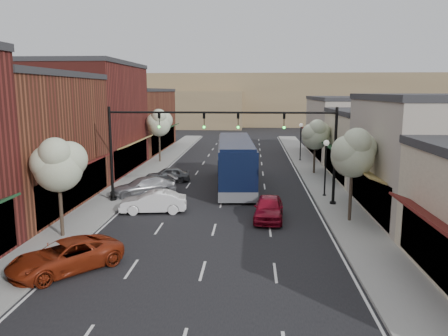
% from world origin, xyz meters
% --- Properties ---
extents(ground, '(160.00, 160.00, 0.00)m').
position_xyz_m(ground, '(0.00, 0.00, 0.00)').
color(ground, black).
rests_on(ground, ground).
extents(sidewalk_left, '(2.80, 73.00, 0.15)m').
position_xyz_m(sidewalk_left, '(-8.40, 18.50, 0.07)').
color(sidewalk_left, gray).
rests_on(sidewalk_left, ground).
extents(sidewalk_right, '(2.80, 73.00, 0.15)m').
position_xyz_m(sidewalk_right, '(8.40, 18.50, 0.07)').
color(sidewalk_right, gray).
rests_on(sidewalk_right, ground).
extents(curb_left, '(0.25, 73.00, 0.17)m').
position_xyz_m(curb_left, '(-7.00, 18.50, 0.07)').
color(curb_left, gray).
rests_on(curb_left, ground).
extents(curb_right, '(0.25, 73.00, 0.17)m').
position_xyz_m(curb_right, '(7.00, 18.50, 0.07)').
color(curb_right, gray).
rests_on(curb_right, ground).
extents(bldg_left_midnear, '(10.14, 14.10, 9.40)m').
position_xyz_m(bldg_left_midnear, '(-14.23, 6.00, 4.66)').
color(bldg_left_midnear, brown).
rests_on(bldg_left_midnear, ground).
extents(bldg_left_midfar, '(10.14, 14.10, 10.90)m').
position_xyz_m(bldg_left_midfar, '(-14.24, 20.00, 5.40)').
color(bldg_left_midfar, maroon).
rests_on(bldg_left_midfar, ground).
extents(bldg_left_far, '(10.14, 18.10, 8.40)m').
position_xyz_m(bldg_left_far, '(-14.22, 36.00, 4.16)').
color(bldg_left_far, brown).
rests_on(bldg_left_far, ground).
extents(bldg_right_midnear, '(9.14, 12.10, 7.90)m').
position_xyz_m(bldg_right_midnear, '(13.72, 6.00, 3.91)').
color(bldg_right_midnear, '#A4998D').
rests_on(bldg_right_midnear, ground).
extents(bldg_right_midfar, '(9.14, 12.10, 6.40)m').
position_xyz_m(bldg_right_midfar, '(13.70, 18.00, 3.17)').
color(bldg_right_midfar, beige).
rests_on(bldg_right_midfar, ground).
extents(bldg_right_far, '(9.14, 16.10, 7.40)m').
position_xyz_m(bldg_right_far, '(13.71, 32.00, 3.66)').
color(bldg_right_far, '#A4998D').
rests_on(bldg_right_far, ground).
extents(hill_far, '(120.00, 30.00, 12.00)m').
position_xyz_m(hill_far, '(0.00, 90.00, 6.00)').
color(hill_far, '#7A6647').
rests_on(hill_far, ground).
extents(hill_near, '(50.00, 20.00, 8.00)m').
position_xyz_m(hill_near, '(-25.00, 78.00, 4.00)').
color(hill_near, '#7A6647').
rests_on(hill_near, ground).
extents(signal_mast_right, '(8.22, 0.46, 7.00)m').
position_xyz_m(signal_mast_right, '(5.62, 8.00, 4.62)').
color(signal_mast_right, black).
rests_on(signal_mast_right, ground).
extents(signal_mast_left, '(8.22, 0.46, 7.00)m').
position_xyz_m(signal_mast_left, '(-5.62, 8.00, 4.62)').
color(signal_mast_left, black).
rests_on(signal_mast_left, ground).
extents(tree_right_near, '(2.85, 2.65, 5.95)m').
position_xyz_m(tree_right_near, '(8.35, 3.94, 4.45)').
color(tree_right_near, '#47382B').
rests_on(tree_right_near, ground).
extents(tree_right_far, '(2.85, 2.65, 5.43)m').
position_xyz_m(tree_right_far, '(8.35, 19.94, 3.99)').
color(tree_right_far, '#47382B').
rests_on(tree_right_far, ground).
extents(tree_left_near, '(2.85, 2.65, 5.69)m').
position_xyz_m(tree_left_near, '(-8.25, -0.06, 4.22)').
color(tree_left_near, '#47382B').
rests_on(tree_left_near, ground).
extents(tree_left_far, '(2.85, 2.65, 6.13)m').
position_xyz_m(tree_left_far, '(-8.25, 25.94, 4.60)').
color(tree_left_far, '#47382B').
rests_on(tree_left_far, ground).
extents(lamp_post_near, '(0.44, 0.44, 4.44)m').
position_xyz_m(lamp_post_near, '(7.80, 10.50, 3.01)').
color(lamp_post_near, black).
rests_on(lamp_post_near, ground).
extents(lamp_post_far, '(0.44, 0.44, 4.44)m').
position_xyz_m(lamp_post_far, '(7.80, 28.00, 3.01)').
color(lamp_post_far, black).
rests_on(lamp_post_far, ground).
extents(coach_bus, '(3.77, 13.36, 4.03)m').
position_xyz_m(coach_bus, '(0.80, 14.05, 2.09)').
color(coach_bus, black).
rests_on(coach_bus, ground).
extents(red_hatchback, '(2.12, 4.59, 1.52)m').
position_xyz_m(red_hatchback, '(3.29, 4.30, 0.76)').
color(red_hatchback, maroon).
rests_on(red_hatchback, ground).
extents(parked_car_a, '(5.14, 5.34, 1.41)m').
position_xyz_m(parked_car_a, '(-6.20, -4.41, 0.71)').
color(parked_car_a, maroon).
rests_on(parked_car_a, ground).
extents(parked_car_b, '(4.61, 2.15, 1.46)m').
position_xyz_m(parked_car_b, '(-4.41, 5.45, 0.73)').
color(parked_car_b, white).
rests_on(parked_car_b, ground).
extents(parked_car_c, '(5.47, 4.28, 1.48)m').
position_xyz_m(parked_car_c, '(-6.20, 9.95, 0.74)').
color(parked_car_c, '#99999E').
rests_on(parked_car_c, ground).
extents(parked_car_d, '(4.18, 2.30, 1.34)m').
position_xyz_m(parked_car_d, '(-5.33, 15.37, 0.67)').
color(parked_car_d, '#53565A').
rests_on(parked_car_d, ground).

